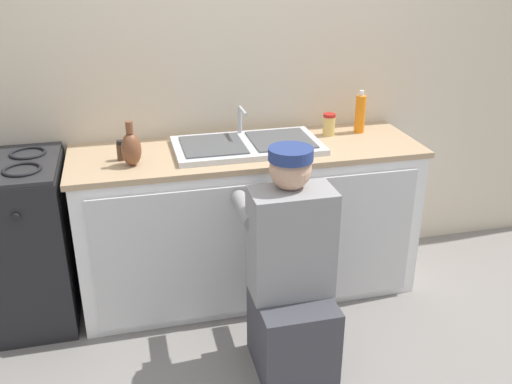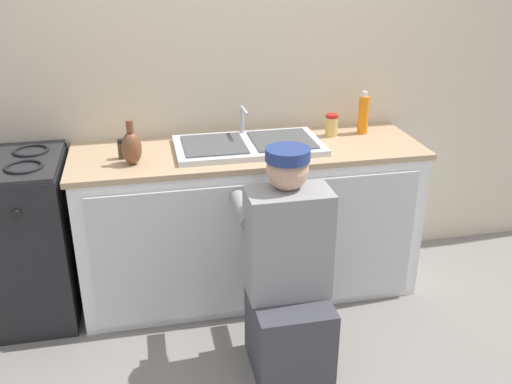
{
  "view_description": "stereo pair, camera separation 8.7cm",
  "coord_description": "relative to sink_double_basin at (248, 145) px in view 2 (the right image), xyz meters",
  "views": [
    {
      "loc": [
        -0.65,
        -2.58,
        1.93
      ],
      "look_at": [
        0.0,
        0.1,
        0.71
      ],
      "focal_mm": 40.0,
      "sensor_mm": 36.0,
      "label": 1
    },
    {
      "loc": [
        -0.57,
        -2.6,
        1.93
      ],
      "look_at": [
        0.0,
        0.1,
        0.71
      ],
      "focal_mm": 40.0,
      "sensor_mm": 36.0,
      "label": 2
    }
  ],
  "objects": [
    {
      "name": "spice_bottle_pepper",
      "position": [
        -0.68,
        -0.03,
        0.03
      ],
      "size": [
        0.04,
        0.04,
        0.1
      ],
      "color": "#513823",
      "rests_on": "countertop"
    },
    {
      "name": "stove_range",
      "position": [
        -1.28,
        -0.0,
        -0.45
      ],
      "size": [
        0.59,
        0.62,
        0.92
      ],
      "color": "black",
      "rests_on": "ground_plane"
    },
    {
      "name": "condiment_jar",
      "position": [
        0.51,
        0.11,
        0.05
      ],
      "size": [
        0.07,
        0.07,
        0.13
      ],
      "color": "#DBB760",
      "rests_on": "countertop"
    },
    {
      "name": "sink_double_basin",
      "position": [
        0.0,
        0.0,
        0.0
      ],
      "size": [
        0.8,
        0.44,
        0.19
      ],
      "color": "silver",
      "rests_on": "countertop"
    },
    {
      "name": "vase_decorative",
      "position": [
        -0.62,
        -0.12,
        0.07
      ],
      "size": [
        0.1,
        0.1,
        0.23
      ],
      "color": "brown",
      "rests_on": "countertop"
    },
    {
      "name": "plumber_person",
      "position": [
        0.05,
        -0.71,
        -0.44
      ],
      "size": [
        0.42,
        0.61,
        1.1
      ],
      "color": "#3F3F47",
      "rests_on": "ground_plane"
    },
    {
      "name": "countertop",
      "position": [
        0.0,
        -0.0,
        -0.03
      ],
      "size": [
        1.92,
        0.62,
        0.03
      ],
      "primitive_type": "cube",
      "color": "tan",
      "rests_on": "counter_cabinet"
    },
    {
      "name": "soap_bottle_orange",
      "position": [
        0.71,
        0.12,
        0.09
      ],
      "size": [
        0.06,
        0.06,
        0.25
      ],
      "color": "orange",
      "rests_on": "countertop"
    },
    {
      "name": "back_wall",
      "position": [
        0.0,
        0.35,
        0.35
      ],
      "size": [
        6.0,
        0.1,
        2.5
      ],
      "primitive_type": "cube",
      "color": "beige",
      "rests_on": "ground_plane"
    },
    {
      "name": "ground_plane",
      "position": [
        0.0,
        -0.3,
        -0.9
      ],
      "size": [
        12.0,
        12.0,
        0.0
      ],
      "primitive_type": "plane",
      "color": "gray"
    },
    {
      "name": "counter_cabinet",
      "position": [
        0.0,
        -0.01,
        -0.48
      ],
      "size": [
        1.88,
        0.62,
        0.85
      ],
      "color": "white",
      "rests_on": "ground_plane"
    }
  ]
}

